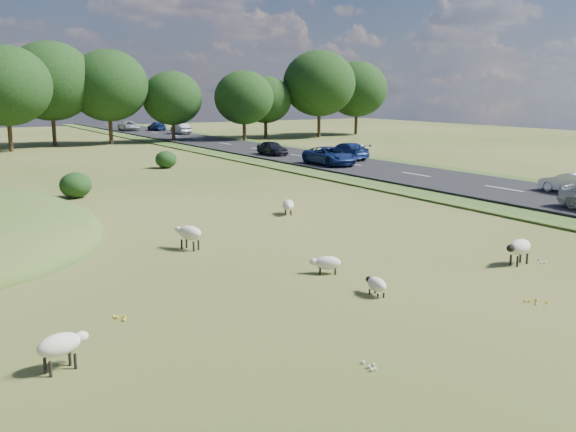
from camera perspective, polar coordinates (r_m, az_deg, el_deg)
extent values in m
plane|color=#3D541A|center=(40.98, -14.06, 2.04)|extent=(160.00, 160.00, 0.00)
cube|color=black|center=(58.49, 2.02, 5.11)|extent=(8.00, 150.00, 0.25)
cylinder|color=black|center=(72.53, -23.49, 6.81)|extent=(0.44, 0.44, 3.90)
ellipsoid|color=black|center=(72.41, -23.78, 10.56)|extent=(9.09, 9.09, 8.18)
cylinder|color=black|center=(78.23, -20.10, 7.41)|extent=(0.44, 0.44, 4.22)
ellipsoid|color=black|center=(78.13, -20.36, 11.19)|extent=(9.85, 9.85, 8.86)
cylinder|color=black|center=(78.74, -15.50, 7.60)|extent=(0.44, 0.44, 3.94)
ellipsoid|color=black|center=(78.63, -15.68, 11.11)|extent=(9.20, 9.20, 8.28)
cylinder|color=black|center=(80.19, -10.15, 7.58)|extent=(0.44, 0.44, 3.09)
ellipsoid|color=black|center=(80.06, -10.25, 10.27)|extent=(7.20, 7.20, 6.48)
cylinder|color=black|center=(80.16, -3.91, 7.74)|extent=(0.44, 0.44, 3.12)
ellipsoid|color=black|center=(80.03, -3.94, 10.46)|extent=(7.29, 7.29, 6.56)
cylinder|color=black|center=(85.92, -2.00, 7.91)|extent=(0.44, 0.44, 2.93)
ellipsoid|color=black|center=(85.80, -2.02, 10.30)|extent=(6.84, 6.84, 6.16)
cylinder|color=black|center=(87.54, 2.77, 8.37)|extent=(0.44, 0.44, 4.16)
ellipsoid|color=black|center=(87.45, 2.80, 11.70)|extent=(9.71, 9.71, 8.74)
cylinder|color=black|center=(93.58, 6.06, 8.36)|extent=(0.44, 0.44, 3.74)
ellipsoid|color=black|center=(93.48, 6.12, 11.16)|extent=(8.72, 8.72, 7.84)
ellipsoid|color=black|center=(39.67, -18.36, 2.62)|extent=(1.85, 1.85, 1.52)
ellipsoid|color=black|center=(53.25, -10.80, 4.96)|extent=(1.73, 1.73, 1.41)
ellipsoid|color=beige|center=(22.12, 3.56, -4.16)|extent=(1.01, 0.90, 0.46)
ellipsoid|color=silver|center=(22.12, 2.30, -4.06)|extent=(0.36, 0.35, 0.23)
cylinder|color=black|center=(22.10, 2.87, -5.01)|extent=(0.07, 0.07, 0.17)
cylinder|color=black|center=(22.31, 2.87, -4.85)|extent=(0.07, 0.07, 0.17)
cylinder|color=black|center=(22.10, 4.23, -5.03)|extent=(0.07, 0.07, 0.17)
cylinder|color=black|center=(22.31, 4.22, -4.87)|extent=(0.07, 0.07, 0.17)
ellipsoid|color=beige|center=(32.66, 0.02, 0.98)|extent=(1.03, 1.22, 0.55)
ellipsoid|color=silver|center=(32.07, 0.05, 0.87)|extent=(0.40, 0.43, 0.28)
cylinder|color=black|center=(32.42, 0.27, 0.23)|extent=(0.08, 0.08, 0.20)
cylinder|color=black|center=(32.41, -0.21, 0.23)|extent=(0.08, 0.08, 0.20)
cylinder|color=black|center=(33.04, 0.24, 0.43)|extent=(0.08, 0.08, 0.20)
cylinder|color=black|center=(33.03, -0.23, 0.43)|extent=(0.08, 0.08, 0.20)
ellipsoid|color=beige|center=(19.95, 7.90, -6.04)|extent=(0.54, 0.88, 0.43)
ellipsoid|color=black|center=(20.31, 7.23, -5.63)|extent=(0.23, 0.29, 0.21)
cylinder|color=black|center=(20.18, 7.26, -6.69)|extent=(0.06, 0.06, 0.16)
cylinder|color=black|center=(20.29, 7.77, -6.61)|extent=(0.06, 0.06, 0.16)
cylinder|color=black|center=(19.79, 7.99, -7.07)|extent=(0.06, 0.06, 0.16)
cylinder|color=black|center=(19.90, 8.50, -6.98)|extent=(0.06, 0.06, 0.16)
ellipsoid|color=beige|center=(15.47, -19.69, -10.73)|extent=(1.12, 0.79, 0.52)
ellipsoid|color=silver|center=(15.68, -17.88, -10.17)|extent=(0.38, 0.32, 0.26)
cylinder|color=black|center=(15.86, -18.82, -11.86)|extent=(0.07, 0.07, 0.37)
cylinder|color=black|center=(15.65, -18.38, -12.15)|extent=(0.07, 0.07, 0.37)
cylinder|color=black|center=(15.62, -20.78, -12.35)|extent=(0.07, 0.07, 0.37)
cylinder|color=black|center=(15.41, -20.36, -12.65)|extent=(0.07, 0.07, 0.37)
ellipsoid|color=beige|center=(24.64, 19.91, -2.58)|extent=(1.14, 0.71, 0.55)
ellipsoid|color=black|center=(24.15, 19.19, -2.71)|extent=(0.38, 0.31, 0.28)
cylinder|color=black|center=(24.42, 19.72, -3.83)|extent=(0.08, 0.08, 0.39)
cylinder|color=black|center=(24.56, 19.18, -3.71)|extent=(0.08, 0.08, 0.39)
cylinder|color=black|center=(24.95, 20.48, -3.57)|extent=(0.08, 0.08, 0.39)
cylinder|color=black|center=(25.08, 19.95, -3.46)|extent=(0.08, 0.08, 0.39)
ellipsoid|color=beige|center=(25.64, -8.73, -1.48)|extent=(0.98, 1.25, 0.57)
ellipsoid|color=silver|center=(26.04, -9.69, -1.23)|extent=(0.39, 0.44, 0.28)
cylinder|color=black|center=(25.87, -9.43, -2.49)|extent=(0.08, 0.08, 0.40)
cylinder|color=black|center=(26.06, -9.01, -2.38)|extent=(0.08, 0.08, 0.40)
cylinder|color=black|center=(25.44, -8.39, -2.69)|extent=(0.08, 0.08, 0.40)
cylinder|color=black|center=(25.63, -7.97, -2.58)|extent=(0.08, 0.08, 0.40)
imported|color=navy|center=(52.57, 3.73, 5.36)|extent=(2.43, 5.27, 1.46)
imported|color=white|center=(41.35, 23.81, 2.71)|extent=(1.30, 3.72, 1.23)
imported|color=navy|center=(100.82, -11.58, 7.84)|extent=(1.78, 4.38, 1.27)
imported|color=navy|center=(57.17, 5.18, 5.79)|extent=(2.04, 5.02, 1.46)
imported|color=silver|center=(101.23, -13.95, 7.78)|extent=(2.30, 4.99, 1.39)
imported|color=#9EA0A5|center=(91.69, -9.52, 7.66)|extent=(1.54, 4.41, 1.45)
imported|color=black|center=(60.59, -1.41, 6.07)|extent=(1.57, 3.89, 1.33)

